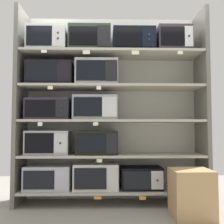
{
  "coord_description": "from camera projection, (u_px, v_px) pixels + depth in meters",
  "views": [
    {
      "loc": [
        -0.08,
        -3.45,
        0.93
      ],
      "look_at": [
        0.0,
        0.0,
        1.14
      ],
      "focal_mm": 43.73,
      "sensor_mm": 36.0,
      "label": 1
    }
  ],
  "objects": [
    {
      "name": "back_panel",
      "position": [
        112.0,
        107.0,
        3.73
      ],
      "size": [
        2.45,
        0.04,
        2.45
      ],
      "primitive_type": "cube",
      "color": "beige",
      "rests_on": "ground"
    },
    {
      "name": "upright_left",
      "position": [
        21.0,
        105.0,
        3.44
      ],
      "size": [
        0.05,
        0.49,
        2.45
      ],
      "primitive_type": "cube",
      "color": "#68645B",
      "rests_on": "ground"
    },
    {
      "name": "upright_right",
      "position": [
        202.0,
        106.0,
        3.49
      ],
      "size": [
        0.05,
        0.49,
        2.45
      ],
      "primitive_type": "cube",
      "color": "#68645B",
      "rests_on": "ground"
    },
    {
      "name": "shelf_0",
      "position": [
        112.0,
        190.0,
        3.4
      ],
      "size": [
        2.25,
        0.49,
        0.03
      ],
      "primitive_type": "cube",
      "color": "#ADA899",
      "rests_on": "ground"
    },
    {
      "name": "microwave_0",
      "position": [
        49.0,
        177.0,
        3.39
      ],
      "size": [
        0.56,
        0.4,
        0.29
      ],
      "color": "#B3B2C0",
      "rests_on": "shelf_0"
    },
    {
      "name": "microwave_1",
      "position": [
        96.0,
        176.0,
        3.4
      ],
      "size": [
        0.55,
        0.36,
        0.31
      ],
      "color": "silver",
      "rests_on": "shelf_0"
    },
    {
      "name": "microwave_2",
      "position": [
        141.0,
        178.0,
        3.41
      ],
      "size": [
        0.51,
        0.37,
        0.27
      ],
      "color": "black",
      "rests_on": "shelf_0"
    },
    {
      "name": "price_tag_0",
      "position": [
        98.0,
        198.0,
        3.14
      ],
      "size": [
        0.09,
        0.0,
        0.03
      ],
      "primitive_type": "cube",
      "color": "orange"
    },
    {
      "name": "price_tag_1",
      "position": [
        142.0,
        198.0,
        3.16
      ],
      "size": [
        0.08,
        0.0,
        0.04
      ],
      "primitive_type": "cube",
      "color": "orange"
    },
    {
      "name": "shelf_1",
      "position": [
        112.0,
        155.0,
        3.43
      ],
      "size": [
        2.25,
        0.49,
        0.03
      ],
      "primitive_type": "cube",
      "color": "#ADA899"
    },
    {
      "name": "microwave_3",
      "position": [
        48.0,
        142.0,
        3.41
      ],
      "size": [
        0.53,
        0.34,
        0.29
      ],
      "color": "#B4B8C2",
      "rests_on": "shelf_1"
    },
    {
      "name": "microwave_4",
      "position": [
        97.0,
        142.0,
        3.43
      ],
      "size": [
        0.51,
        0.43,
        0.29
      ],
      "color": "black",
      "rests_on": "shelf_1"
    },
    {
      "name": "price_tag_2",
      "position": [
        99.0,
        161.0,
        3.17
      ],
      "size": [
        0.06,
        0.0,
        0.04
      ],
      "primitive_type": "cube",
      "color": "beige"
    },
    {
      "name": "shelf_2",
      "position": [
        112.0,
        121.0,
        3.45
      ],
      "size": [
        2.25,
        0.49,
        0.03
      ],
      "primitive_type": "cube",
      "color": "#ADA899"
    },
    {
      "name": "microwave_5",
      "position": [
        49.0,
        109.0,
        3.44
      ],
      "size": [
        0.54,
        0.39,
        0.26
      ],
      "color": "#2D2736",
      "rests_on": "shelf_2"
    },
    {
      "name": "microwave_6",
      "position": [
        95.0,
        108.0,
        3.45
      ],
      "size": [
        0.55,
        0.38,
        0.3
      ],
      "color": "#989DA1",
      "rests_on": "shelf_2"
    },
    {
      "name": "price_tag_3",
      "position": [
        40.0,
        124.0,
        3.18
      ],
      "size": [
        0.05,
        0.0,
        0.04
      ],
      "primitive_type": "cube",
      "color": "white"
    },
    {
      "name": "price_tag_4",
      "position": [
        96.0,
        124.0,
        3.2
      ],
      "size": [
        0.06,
        0.0,
        0.04
      ],
      "primitive_type": "cube",
      "color": "beige"
    },
    {
      "name": "shelf_3",
      "position": [
        112.0,
        87.0,
        3.48
      ],
      "size": [
        2.25,
        0.49,
        0.03
      ],
      "primitive_type": "cube",
      "color": "#ADA899"
    },
    {
      "name": "microwave_7",
      "position": [
        51.0,
        74.0,
        3.47
      ],
      "size": [
        0.57,
        0.36,
        0.3
      ],
      "color": "black",
      "rests_on": "shelf_3"
    },
    {
      "name": "microwave_8",
      "position": [
        97.0,
        74.0,
        3.48
      ],
      "size": [
        0.53,
        0.43,
        0.32
      ],
      "color": "#A5A8A6",
      "rests_on": "shelf_3"
    },
    {
      "name": "price_tag_5",
      "position": [
        50.0,
        88.0,
        3.21
      ],
      "size": [
        0.06,
        0.0,
        0.04
      ],
      "primitive_type": "cube",
      "color": "beige"
    },
    {
      "name": "price_tag_6",
      "position": [
        99.0,
        88.0,
        3.22
      ],
      "size": [
        0.05,
        0.0,
        0.04
      ],
      "primitive_type": "cube",
      "color": "white"
    },
    {
      "name": "shelf_4",
      "position": [
        112.0,
        54.0,
        3.51
      ],
      "size": [
        2.25,
        0.49,
        0.03
      ],
      "primitive_type": "cube",
      "color": "#ADA899"
    },
    {
      "name": "microwave_9",
      "position": [
        48.0,
        40.0,
        3.49
      ],
      "size": [
        0.49,
        0.38,
        0.32
      ],
      "color": "silver",
      "rests_on": "shelf_4"
    },
    {
      "name": "microwave_10",
      "position": [
        90.0,
        40.0,
        3.51
      ],
      "size": [
        0.53,
        0.36,
        0.33
      ],
      "color": "#2B352D",
      "rests_on": "shelf_4"
    },
    {
      "name": "microwave_11",
      "position": [
        133.0,
        42.0,
        3.52
      ],
      "size": [
        0.53,
        0.4,
        0.3
      ],
      "color": "black",
      "rests_on": "shelf_4"
    },
    {
      "name": "microwave_12",
      "position": [
        173.0,
        41.0,
        3.53
      ],
      "size": [
        0.42,
        0.43,
        0.32
      ],
      "color": "#312B33",
      "rests_on": "shelf_4"
    },
    {
      "name": "price_tag_7",
      "position": [
        44.0,
        51.0,
        3.24
      ],
      "size": [
        0.07,
        0.0,
        0.03
      ],
      "primitive_type": "cube",
      "color": "white"
    },
    {
      "name": "price_tag_8",
      "position": [
        86.0,
        52.0,
        3.25
      ],
      "size": [
        0.09,
        0.0,
        0.05
      ],
      "primitive_type": "cube",
      "color": "beige"
    },
    {
      "name": "price_tag_9",
      "position": [
        135.0,
        52.0,
        3.26
      ],
      "size": [
        0.09,
        0.0,
        0.05
      ],
      "primitive_type": "cube",
      "color": "beige"
    },
    {
      "name": "price_tag_10",
      "position": [
        180.0,
        52.0,
        3.27
      ],
      "size": [
        0.06,
        0.0,
        0.04
      ],
      "primitive_type": "cube",
      "color": "beige"
    },
    {
      "name": "shipping_carton",
      "position": [
        191.0,
        193.0,
        2.86
      ],
      "size": [
        0.41,
        0.41,
        0.5
      ],
      "primitive_type": "cube",
      "color": "tan",
      "rests_on": "ground"
    }
  ]
}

